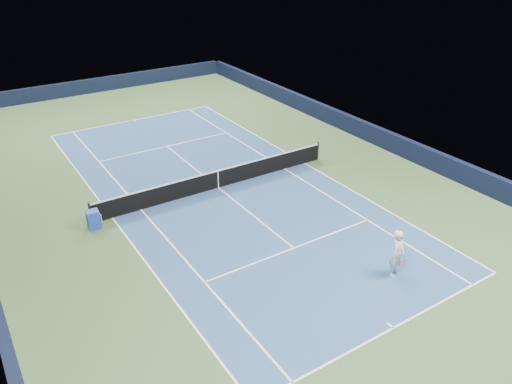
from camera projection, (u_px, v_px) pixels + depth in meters
ground at (218, 188)px, 25.20m from camera, size 40.00×40.00×0.00m
wall_far at (98, 85)px, 39.67m from camera, size 22.00×0.35×1.10m
wall_right at (375, 135)px, 30.11m from camera, size 0.35×40.00×1.10m
court_surface at (218, 188)px, 25.20m from camera, size 10.97×23.77×0.01m
baseline_far at (134, 120)px, 34.02m from camera, size 10.97×0.08×0.00m
baseline_near at (393, 328)px, 16.36m from camera, size 10.97×0.08×0.00m
sideline_doubles_right at (305, 163)px, 27.81m from camera, size 0.08×23.77×0.00m
sideline_doubles_left at (112, 218)px, 22.58m from camera, size 0.08×23.77×0.00m
sideline_singles_right at (285, 169)px, 27.16m from camera, size 0.08×23.77×0.00m
sideline_singles_left at (141, 210)px, 23.23m from camera, size 0.08×23.77×0.00m
service_line_far at (167, 146)px, 29.95m from camera, size 8.23×0.08×0.00m
service_line_near at (294, 248)px, 20.44m from camera, size 8.23×0.08×0.00m
center_service_line at (218, 188)px, 25.19m from camera, size 0.08×12.80×0.00m
center_mark_far at (135, 121)px, 33.91m from camera, size 0.08×0.30×0.00m
center_mark_near at (390, 325)px, 16.48m from camera, size 0.08×0.30×0.00m
tennis_net at (218, 179)px, 24.96m from camera, size 12.90×0.10×1.07m
sponsor_cube at (94, 219)px, 21.64m from camera, size 0.59×0.51×0.85m
tennis_player at (397, 253)px, 18.45m from camera, size 0.91×1.39×2.71m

